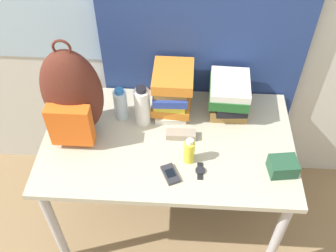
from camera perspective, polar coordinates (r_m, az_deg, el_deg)
The scene contains 13 objects.
wall_back at distance 2.02m, azimuth 0.65°, elevation 17.72°, with size 6.00×0.06×2.50m.
curtain_blue at distance 1.97m, azimuth 5.51°, elevation 16.73°, with size 1.08×0.04×2.50m.
desk at distance 2.05m, azimuth 0.00°, elevation -3.60°, with size 1.27×0.75×0.74m.
backpack at distance 1.92m, azimuth -13.73°, elevation 4.22°, with size 0.29×0.25×0.55m.
book_stack_left at distance 2.05m, azimuth 0.53°, elevation 5.21°, with size 0.22×0.28×0.25m.
book_stack_center at distance 2.08m, azimuth 8.88°, elevation 4.39°, with size 0.21×0.26×0.20m.
water_bottle at distance 2.05m, azimuth -6.89°, elevation 3.15°, with size 0.07×0.07×0.19m.
sports_bottle at distance 2.00m, azimuth -3.76°, elevation 2.88°, with size 0.08×0.08×0.24m.
sunscreen_bottle at distance 1.85m, azimuth 3.10°, elevation -3.66°, with size 0.05×0.05×0.15m.
cell_phone at distance 1.84m, azimuth 0.34°, elevation -6.99°, with size 0.10×0.12×0.02m.
sunglasses_case at distance 1.99m, azimuth 1.88°, elevation -1.25°, with size 0.15×0.06×0.04m.
camera_pouch at distance 1.91m, azimuth 16.34°, elevation -5.64°, with size 0.14×0.12×0.08m.
wristwatch at distance 1.86m, azimuth 4.69°, elevation -6.47°, with size 0.05×0.10×0.01m.
Camera 1 is at (0.08, -0.93, 2.24)m, focal length 42.00 mm.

